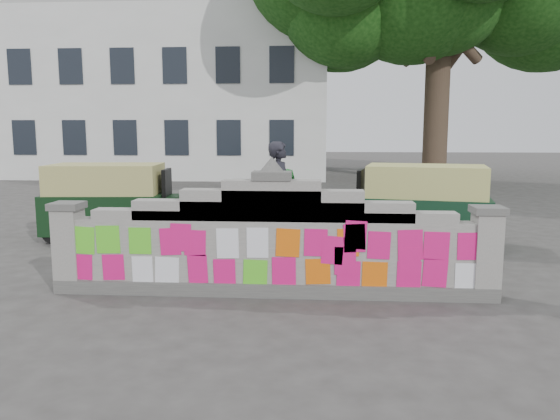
% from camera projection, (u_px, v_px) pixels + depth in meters
% --- Properties ---
extents(ground, '(100.00, 100.00, 0.00)m').
position_uv_depth(ground, '(272.00, 294.00, 7.97)').
color(ground, '#383533').
rests_on(ground, ground).
extents(parapet_wall, '(6.48, 0.44, 2.01)m').
position_uv_depth(parapet_wall, '(272.00, 244.00, 7.86)').
color(parapet_wall, '#4C4C49').
rests_on(parapet_wall, ground).
extents(building, '(16.00, 10.00, 8.90)m').
position_uv_depth(building, '(178.00, 99.00, 29.56)').
color(building, silver).
rests_on(building, ground).
extents(cyclist_bike, '(2.27, 1.28, 1.13)m').
position_uv_depth(cyclist_bike, '(280.00, 224.00, 10.55)').
color(cyclist_bike, black).
rests_on(cyclist_bike, ground).
extents(cyclist_rider, '(0.62, 0.79, 1.91)m').
position_uv_depth(cyclist_rider, '(280.00, 204.00, 10.49)').
color(cyclist_rider, black).
rests_on(cyclist_rider, ground).
extents(pedestrian, '(0.81, 0.91, 1.56)m').
position_uv_depth(pedestrian, '(286.00, 206.00, 11.52)').
color(pedestrian, green).
rests_on(pedestrian, ground).
extents(rickshaw_left, '(3.01, 1.58, 1.64)m').
position_uv_depth(rickshaw_left, '(110.00, 200.00, 11.93)').
color(rickshaw_left, black).
rests_on(rickshaw_left, ground).
extents(rickshaw_right, '(3.08, 1.85, 1.66)m').
position_uv_depth(rickshaw_right, '(421.00, 204.00, 11.30)').
color(rickshaw_right, black).
rests_on(rickshaw_right, ground).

